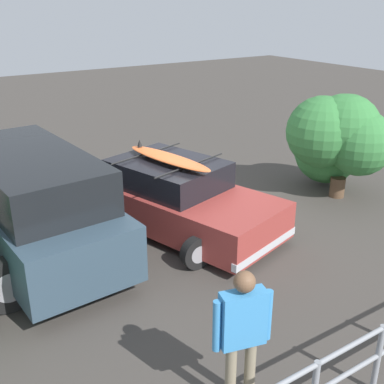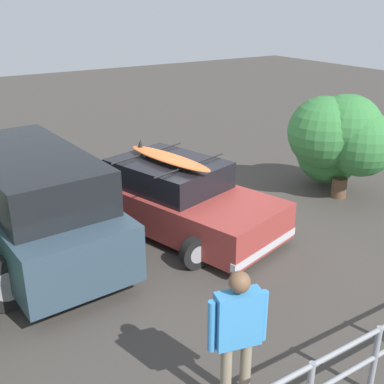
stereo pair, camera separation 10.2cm
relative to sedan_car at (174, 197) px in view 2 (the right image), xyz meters
The scene contains 6 objects.
ground_plane 1.07m from the sedan_car, 146.87° to the right, with size 44.00×44.00×0.02m, color #423D38.
sedan_car is the anchor object (origin of this frame).
suv_car 2.65m from the sedan_car, ahead, with size 2.82×4.77×1.89m.
person_bystander 4.64m from the sedan_car, 67.70° to the left, with size 0.65×0.31×1.71m.
railing_fence 5.04m from the sedan_car, 80.44° to the left, with size 7.25×0.09×0.90m.
bush_near_left 4.10m from the sedan_car, behind, with size 2.23×2.51×2.35m.
Camera 2 is at (5.09, 7.96, 4.23)m, focal length 45.00 mm.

